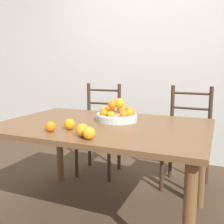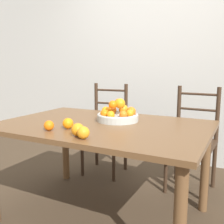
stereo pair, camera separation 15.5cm
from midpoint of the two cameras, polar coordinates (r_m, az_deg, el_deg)
name	(u,v)px [view 2 (the right image)]	position (r m, az deg, el deg)	size (l,w,h in m)	color
ground_plane	(103,215)	(2.31, 0.11, -21.57)	(12.00, 12.00, 0.00)	#423323
wall_back	(163,59)	(3.45, 12.33, 11.14)	(8.00, 0.06, 2.60)	beige
dining_table	(103,135)	(2.04, 0.11, -5.10)	(1.59, 1.07, 0.77)	brown
fruit_bowl	(118,114)	(2.12, 3.34, -0.54)	(0.33, 0.33, 0.19)	#B2B7B2
orange_loose_0	(78,130)	(1.66, -4.81, -3.87)	(0.08, 0.08, 0.08)	orange
orange_loose_1	(49,126)	(1.83, -11.24, -2.92)	(0.07, 0.07, 0.07)	orange
orange_loose_2	(68,123)	(1.87, -7.23, -2.49)	(0.08, 0.08, 0.08)	orange
orange_loose_3	(83,133)	(1.59, -3.50, -4.53)	(0.08, 0.08, 0.08)	orange
chair_left	(106,131)	(3.00, 0.17, -4.19)	(0.45, 0.43, 1.01)	#382619
chair_right	(193,142)	(2.72, 18.77, -6.22)	(0.44, 0.42, 1.01)	#382619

